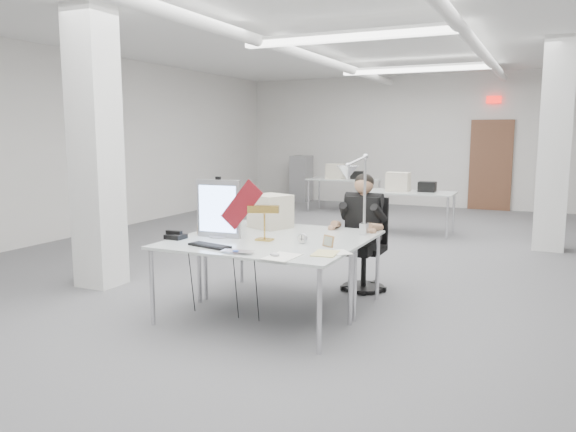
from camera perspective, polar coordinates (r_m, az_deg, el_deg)
name	(u,v)px	position (r m, az deg, el deg)	size (l,w,h in m)	color
room_shell	(349,140)	(7.49, 6.21, 7.65)	(10.04, 14.04, 3.24)	#58585A
desk_main	(251,247)	(5.19, -3.80, -3.21)	(1.80, 0.90, 0.03)	silver
desk_second	(291,232)	(5.98, 0.36, -1.64)	(1.80, 0.90, 0.03)	silver
bg_desk_a	(409,192)	(10.26, 12.18, 2.37)	(1.60, 0.80, 0.03)	silver
bg_desk_b	(344,179)	(12.92, 5.70, 3.72)	(1.60, 0.80, 0.03)	silver
filing_cabinet	(301,179)	(14.90, 1.36, 3.83)	(0.45, 0.55, 1.20)	gray
office_chair	(364,249)	(6.46, 7.72, -3.36)	(0.47, 0.47, 0.95)	black
seated_person	(363,213)	(6.34, 7.66, 0.30)	(0.49, 0.61, 0.91)	black
monitor	(219,209)	(5.62, -7.06, 0.75)	(0.47, 0.05, 0.58)	#A2A2A6
pennant	(242,205)	(5.44, -4.73, 1.15)	(0.49, 0.01, 0.20)	maroon
keyboard	(210,246)	(5.20, -7.96, -3.00)	(0.43, 0.14, 0.02)	black
laptop	(236,253)	(4.86, -5.33, -3.75)	(0.29, 0.19, 0.02)	#B4B4B9
mouse	(275,255)	(4.74, -1.37, -3.95)	(0.09, 0.06, 0.04)	#A6A5AA
bankers_lamp	(264,224)	(5.43, -2.40, -0.82)	(0.29, 0.11, 0.32)	gold
desk_phone	(176,237)	(5.64, -11.33, -2.06)	(0.18, 0.16, 0.04)	black
picture_frame_left	(204,229)	(5.86, -8.57, -1.32)	(0.13, 0.01, 0.10)	#B07F4C
picture_frame_right	(328,241)	(5.15, 4.12, -2.55)	(0.14, 0.01, 0.11)	tan
desk_clock	(302,238)	(5.29, 1.48, -2.29)	(0.09, 0.09, 0.03)	#B9BABE
paper_stack_a	(282,257)	(4.72, -0.63, -4.17)	(0.23, 0.33, 0.01)	white
paper_stack_b	(325,253)	(4.86, 3.82, -3.81)	(0.20, 0.28, 0.01)	#D2C77E
paper_stack_c	(341,252)	(4.91, 5.37, -3.71)	(0.21, 0.15, 0.01)	white
beige_monitor	(270,211)	(6.17, -1.80, 0.49)	(0.38, 0.36, 0.36)	beige
architect_lamp	(357,194)	(5.52, 7.04, 2.21)	(0.24, 0.69, 0.88)	silver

